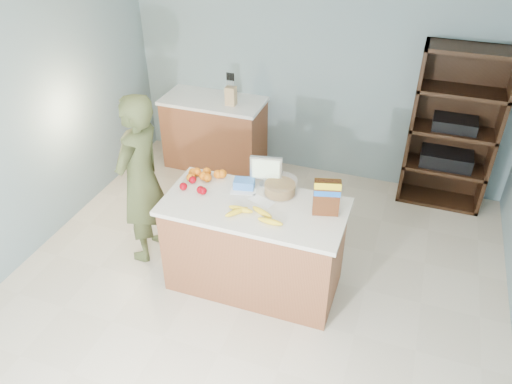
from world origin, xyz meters
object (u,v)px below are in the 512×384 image
(counter_peninsula, at_px, (254,249))
(shelving_unit, at_px, (453,131))
(person, at_px, (141,180))
(cereal_box, at_px, (327,195))
(tv, at_px, (266,170))

(counter_peninsula, distance_m, shelving_unit, 2.61)
(counter_peninsula, bearing_deg, person, 175.44)
(cereal_box, bearing_deg, shelving_unit, 64.03)
(tv, relative_size, cereal_box, 0.88)
(person, bearing_deg, cereal_box, 92.84)
(tv, height_order, cereal_box, cereal_box)
(tv, bearing_deg, counter_peninsula, -89.09)
(counter_peninsula, relative_size, cereal_box, 4.89)
(counter_peninsula, xyz_separation_m, cereal_box, (0.59, 0.08, 0.67))
(counter_peninsula, height_order, person, person)
(shelving_unit, distance_m, person, 3.33)
(person, xyz_separation_m, tv, (1.14, 0.24, 0.21))
(person, height_order, cereal_box, person)
(counter_peninsula, bearing_deg, shelving_unit, 52.89)
(person, distance_m, cereal_box, 1.75)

